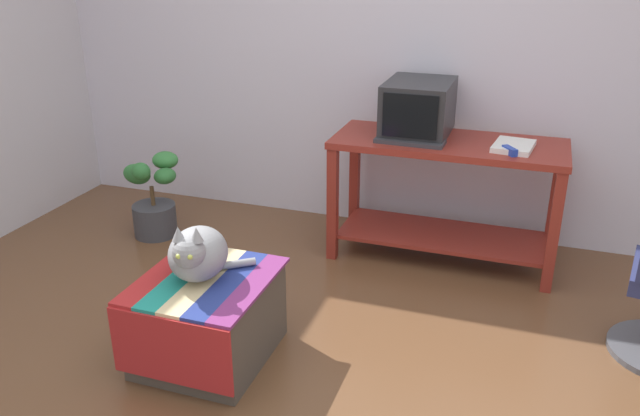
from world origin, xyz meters
name	(u,v)px	position (x,y,z in m)	size (l,w,h in m)	color
ground_plane	(268,395)	(0.00, 0.00, 0.00)	(14.00, 14.00, 0.00)	brown
back_wall	(388,33)	(0.00, 2.05, 1.30)	(8.00, 0.10, 2.60)	silver
desk	(446,180)	(0.49, 1.60, 0.51)	(1.36, 0.56, 0.76)	maroon
tv_monitor	(418,109)	(0.29, 1.69, 0.92)	(0.39, 0.51, 0.32)	#28282B
keyboard	(410,141)	(0.29, 1.47, 0.77)	(0.40, 0.15, 0.02)	#333338
book	(513,146)	(0.86, 1.56, 0.77)	(0.21, 0.28, 0.03)	white
ottoman_with_blanket	(207,318)	(-0.38, 0.18, 0.21)	(0.58, 0.66, 0.42)	#4C4238
cat	(197,253)	(-0.40, 0.18, 0.55)	(0.37, 0.40, 0.31)	gray
potted_plant	(154,202)	(-1.38, 1.30, 0.24)	(0.36, 0.41, 0.56)	#3D3D42
stapler	(510,151)	(0.85, 1.45, 0.78)	(0.04, 0.11, 0.04)	#2342B7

